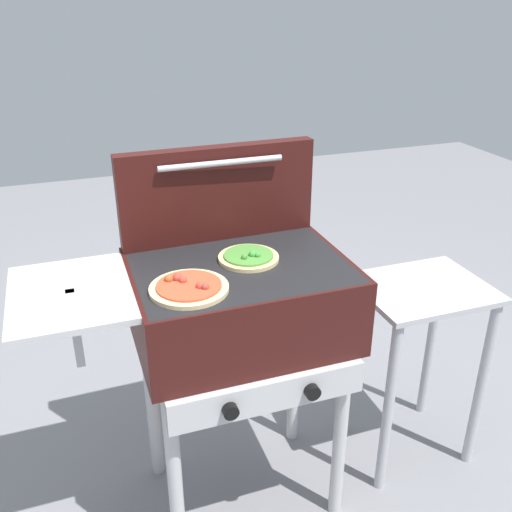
# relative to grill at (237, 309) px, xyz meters

# --- Properties ---
(ground_plane) EXTENTS (8.00, 8.00, 0.00)m
(ground_plane) POSITION_rel_grill_xyz_m (0.01, 0.00, -0.76)
(ground_plane) COLOR gray
(grill) EXTENTS (0.96, 0.53, 0.90)m
(grill) POSITION_rel_grill_xyz_m (0.00, 0.00, 0.00)
(grill) COLOR #38110F
(grill) RESTS_ON ground_plane
(grill_lid_open) EXTENTS (0.63, 0.09, 0.30)m
(grill_lid_open) POSITION_rel_grill_xyz_m (0.01, 0.22, 0.30)
(grill_lid_open) COLOR #38110F
(grill_lid_open) RESTS_ON grill
(pizza_veggie) EXTENTS (0.18, 0.18, 0.03)m
(pizza_veggie) POSITION_rel_grill_xyz_m (0.05, 0.03, 0.15)
(pizza_veggie) COLOR #E0C17F
(pizza_veggie) RESTS_ON grill
(pizza_pepperoni) EXTENTS (0.21, 0.21, 0.04)m
(pizza_pepperoni) POSITION_rel_grill_xyz_m (-0.16, -0.10, 0.15)
(pizza_pepperoni) COLOR beige
(pizza_pepperoni) RESTS_ON grill
(prep_table) EXTENTS (0.44, 0.36, 0.71)m
(prep_table) POSITION_rel_grill_xyz_m (0.67, 0.00, -0.24)
(prep_table) COLOR #B2B2B7
(prep_table) RESTS_ON ground_plane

